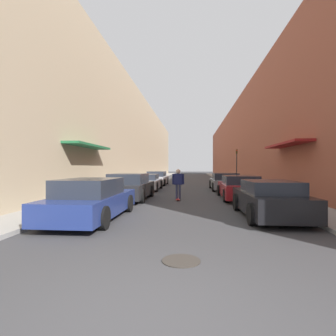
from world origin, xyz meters
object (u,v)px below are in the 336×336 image
(parked_car_left_1, at_px, (130,187))
(parked_car_left_2, at_px, (146,182))
(parked_car_right_1, at_px, (239,187))
(skateboarder, at_px, (178,181))
(manhole_cover, at_px, (181,261))
(parked_car_left_0, at_px, (92,200))
(parked_car_right_0, at_px, (269,199))
(traffic_light, at_px, (237,162))
(parked_car_right_2, at_px, (225,182))
(parked_car_left_3, at_px, (157,178))

(parked_car_left_1, height_order, parked_car_left_2, parked_car_left_1)
(parked_car_right_1, height_order, skateboarder, skateboarder)
(skateboarder, xyz_separation_m, manhole_cover, (0.51, -8.68, -0.97))
(parked_car_left_0, bearing_deg, manhole_cover, -49.18)
(parked_car_left_1, distance_m, parked_car_right_0, 7.30)
(traffic_light, bearing_deg, parked_car_right_2, -105.08)
(parked_car_right_0, relative_size, parked_car_right_2, 0.96)
(parked_car_right_0, height_order, parked_car_right_2, parked_car_right_2)
(parked_car_right_0, height_order, traffic_light, traffic_light)
(parked_car_left_2, relative_size, manhole_cover, 6.55)
(parked_car_left_2, distance_m, manhole_cover, 14.96)
(parked_car_left_1, xyz_separation_m, manhole_cover, (3.06, -8.75, -0.65))
(parked_car_left_2, height_order, manhole_cover, parked_car_left_2)
(parked_car_right_1, distance_m, skateboarder, 3.36)
(parked_car_right_1, relative_size, traffic_light, 1.40)
(parked_car_right_1, bearing_deg, traffic_light, 81.10)
(skateboarder, relative_size, traffic_light, 0.47)
(traffic_light, bearing_deg, parked_car_right_1, -98.90)
(parked_car_right_0, bearing_deg, parked_car_left_3, 110.62)
(parked_car_left_0, distance_m, parked_car_right_0, 5.91)
(parked_car_left_1, bearing_deg, parked_car_right_0, -36.76)
(parked_car_left_3, height_order, parked_car_right_0, parked_car_left_3)
(parked_car_left_2, bearing_deg, manhole_cover, -77.57)
(parked_car_left_0, distance_m, manhole_cover, 4.73)
(parked_car_left_0, xyz_separation_m, manhole_cover, (3.06, -3.55, -0.63))
(parked_car_right_2, height_order, manhole_cover, parked_car_right_2)
(parked_car_right_2, height_order, skateboarder, skateboarder)
(parked_car_left_0, xyz_separation_m, traffic_light, (7.92, 19.71, 1.61))
(parked_car_right_1, distance_m, parked_car_right_2, 5.42)
(parked_car_left_2, height_order, parked_car_left_3, parked_car_left_3)
(parked_car_left_0, height_order, parked_car_left_1, parked_car_left_1)
(parked_car_left_3, relative_size, parked_car_right_2, 1.02)
(parked_car_left_2, bearing_deg, parked_car_left_1, -88.50)
(skateboarder, bearing_deg, parked_car_left_3, 102.94)
(parked_car_right_1, bearing_deg, manhole_cover, -105.84)
(manhole_cover, height_order, traffic_light, traffic_light)
(parked_car_left_1, relative_size, manhole_cover, 6.53)
(skateboarder, bearing_deg, parked_car_left_1, 178.54)
(parked_car_left_1, xyz_separation_m, traffic_light, (7.92, 14.52, 1.59))
(parked_car_left_2, relative_size, parked_car_right_2, 1.02)
(parked_car_right_2, xyz_separation_m, traffic_light, (2.23, 8.29, 1.63))
(parked_car_right_1, xyz_separation_m, skateboarder, (-3.22, -0.87, 0.37))
(traffic_light, bearing_deg, parked_car_left_3, -158.65)
(skateboarder, bearing_deg, parked_car_left_2, 114.57)
(parked_car_left_0, distance_m, parked_car_right_1, 8.33)
(parked_car_right_1, height_order, traffic_light, traffic_light)
(traffic_light, bearing_deg, parked_car_left_1, -118.62)
(parked_car_left_2, distance_m, parked_car_right_2, 5.85)
(parked_car_left_1, bearing_deg, parked_car_left_0, -90.01)
(parked_car_left_3, height_order, skateboarder, skateboarder)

